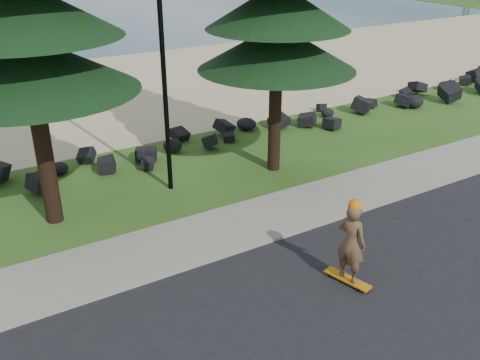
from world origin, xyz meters
The scene contains 8 objects.
ground centered at (0.00, 0.00, 0.00)m, with size 160.00×160.00×0.00m, color #2A4917.
road centered at (0.00, -4.50, 0.01)m, with size 160.00×7.00×0.02m, color black.
kerb centered at (0.00, -0.90, 0.05)m, with size 160.00×0.20×0.10m, color gray.
sidewalk centered at (0.00, 0.20, 0.04)m, with size 160.00×2.00×0.08m, color slate.
beach_sand centered at (0.00, 14.50, 0.01)m, with size 160.00×15.00×0.01m, color tan.
seawall_boulders centered at (0.00, 5.60, 0.00)m, with size 60.00×2.40×1.10m, color black, non-canonical shape.
lamp_post centered at (0.00, 3.20, 4.13)m, with size 0.25×0.14×8.14m.
skateboarder centered at (1.38, -3.24, 1.04)m, with size 0.60×1.15×2.07m.
Camera 1 is at (-5.71, -10.39, 7.15)m, focal length 40.00 mm.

